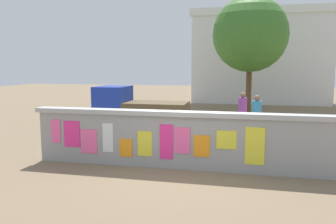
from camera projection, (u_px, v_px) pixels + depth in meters
ground at (212, 121)px, 16.70m from camera, size 60.00×60.00×0.00m
poster_wall at (181, 139)px, 8.86m from camera, size 8.16×0.42×1.50m
auto_rickshaw_truck at (137, 111)px, 13.58m from camera, size 3.60×1.51×1.85m
motorcycle at (165, 139)px, 10.30m from camera, size 1.89×0.58×0.87m
bicycle_near at (293, 140)px, 10.72m from camera, size 1.70×0.44×0.95m
person_walking at (257, 112)px, 12.37m from camera, size 0.48×0.48×1.62m
person_bystander at (242, 108)px, 13.63m from camera, size 0.39×0.39×1.62m
tree_roadside at (250, 34)px, 19.03m from camera, size 4.17×4.17×6.48m
building_background at (259, 57)px, 25.86m from camera, size 9.72×5.91×6.59m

